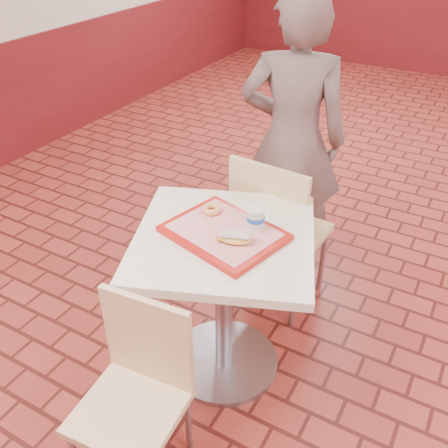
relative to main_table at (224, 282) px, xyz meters
The scene contains 8 objects.
main_table is the anchor object (origin of this frame).
chair_main_front 0.62m from the main_table, 93.79° to the right, with size 0.41×0.41×0.82m.
chair_main_back 0.55m from the main_table, 88.62° to the left, with size 0.47×0.47×0.95m.
customer 1.04m from the main_table, 95.87° to the left, with size 0.62×0.41×1.70m, color #6B5753.
serving_tray 0.28m from the main_table, 153.43° to the right, with size 0.47×0.37×0.03m.
ring_donut 0.35m from the main_table, 140.79° to the left, with size 0.09×0.09×0.03m, color #E39052.
long_john_donut 0.33m from the main_table, 35.74° to the right, with size 0.16×0.11×0.04m.
paper_cup 0.37m from the main_table, 34.76° to the left, with size 0.08×0.08×0.10m.
Camera 1 is at (-0.26, -2.26, 2.05)m, focal length 40.00 mm.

